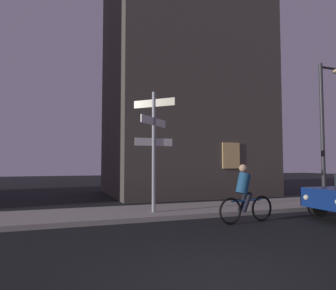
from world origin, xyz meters
name	(u,v)px	position (x,y,z in m)	size (l,w,h in m)	color
ground_plane	(232,289)	(0.00, 0.00, 0.00)	(80.00, 80.00, 0.00)	black
sidewalk_kerb	(127,213)	(0.00, 6.07, 0.07)	(40.00, 2.57, 0.14)	gray
signpost	(154,140)	(0.72, 5.62, 2.35)	(1.22, 1.18, 3.74)	gray
street_lamp	(325,119)	(8.41, 6.21, 3.48)	(1.21, 0.28, 5.70)	#2D2D30
cyclist	(245,196)	(2.76, 3.74, 0.75)	(1.82, 0.36, 1.61)	black
building_right_block	(183,15)	(4.54, 12.13, 10.00)	(8.03, 6.45, 20.00)	#4C443D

